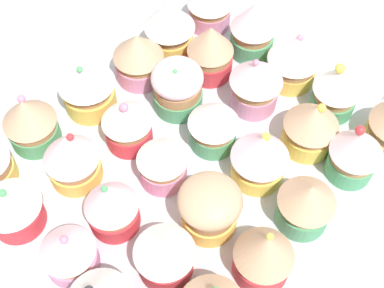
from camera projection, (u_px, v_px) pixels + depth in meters
The scene contains 27 objects.
ground_plane at pixel (192, 171), 62.54cm from camera, with size 180.00×180.00×3.00cm, color #9E9EA3.
baking_tray at pixel (192, 161), 60.79cm from camera, with size 45.27×38.24×1.20cm.
cupcake_0 at pixel (210, 4), 69.64cm from camera, with size 6.03×6.03×7.01cm.
cupcake_1 at pixel (170, 26), 66.36cm from camera, with size 6.44×6.44×7.85cm.
cupcake_2 at pixel (138, 56), 64.27cm from camera, with size 6.21×6.21×6.97cm.
cupcake_3 at pixel (87, 85), 61.35cm from camera, with size 6.70×6.70×7.60cm.
cupcake_4 at pixel (30, 121), 58.75cm from camera, with size 6.02×6.02×7.36cm.
cupcake_6 at pixel (253, 28), 66.35cm from camera, with size 5.76×5.76×7.88cm.
cupcake_7 at pixel (210, 51), 64.42cm from camera, with size 5.73×5.73×7.63cm.
cupcake_8 at pixel (177, 87), 61.75cm from camera, with size 6.09×6.09×7.01cm.
cupcake_9 at pixel (127, 122), 58.70cm from camera, with size 5.71×5.71×7.27cm.
cupcake_10 at pixel (71, 157), 55.94cm from camera, with size 6.02×6.02×7.63cm.
cupcake_11 at pixel (11, 205), 53.01cm from camera, with size 6.28×6.28×7.00cm.
cupcake_12 at pixel (296, 61), 63.79cm from camera, with size 6.38×6.38×7.29cm.
cupcake_13 at pixel (256, 83), 61.46cm from camera, with size 6.26×6.26×7.73cm.
cupcake_14 at pixel (214, 124), 58.53cm from camera, with size 5.80×5.80×6.94cm.
cupcake_15 at pixel (162, 160), 56.11cm from camera, with size 5.49×5.49×6.74cm.
cupcake_16 at pixel (114, 208), 52.57cm from camera, with size 5.54×5.54×7.66cm.
cupcake_17 at pixel (68, 251), 50.63cm from camera, with size 5.50×5.50×6.61cm.
cupcake_18 at pixel (337, 89), 61.11cm from camera, with size 5.66×5.66×7.70cm.
cupcake_19 at pixel (311, 126), 58.61cm from camera, with size 6.20×6.20×7.03cm.
cupcake_20 at pixel (260, 156), 56.02cm from camera, with size 6.31×6.31×7.46cm.
cupcake_21 at pixel (210, 207), 52.95cm from camera, with size 6.49×6.49×6.62cm.
cupcake_22 at pixel (165, 254), 50.13cm from camera, with size 6.01×6.01×6.84cm.
cupcake_25 at pixel (356, 152), 56.14cm from camera, with size 5.76×5.76×7.74cm.
cupcake_26 at pixel (306, 203), 53.17cm from camera, with size 5.96×5.96×6.78cm.
cupcake_27 at pixel (264, 254), 49.73cm from camera, with size 5.87×5.87×7.88cm.
Camera 1 is at (22.50, 23.10, 52.18)cm, focal length 49.60 mm.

